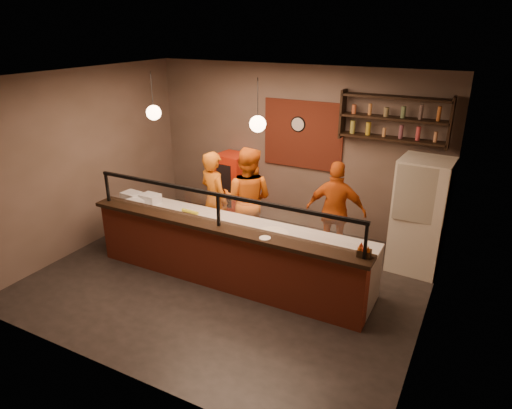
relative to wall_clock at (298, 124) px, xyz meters
The scene contains 29 objects.
floor 3.24m from the wall_clock, 92.33° to the right, with size 6.00×6.00×0.00m, color black.
ceiling 2.70m from the wall_clock, 92.33° to the right, with size 6.00×6.00×0.00m, color #39332C.
wall_back 0.51m from the wall_clock, 158.20° to the left, with size 6.00×6.00×0.00m, color #715C53.
wall_left 3.99m from the wall_clock, 141.57° to the right, with size 5.00×5.00×0.00m, color #715C53.
wall_right 3.84m from the wall_clock, 40.31° to the right, with size 5.00×5.00×0.00m, color #715C53.
wall_front 4.99m from the wall_clock, 91.16° to the right, with size 6.00×6.00×0.00m, color #715C53.
brick_patch 0.22m from the wall_clock, ahead, with size 1.60×0.04×1.30m, color maroon.
service_counter 3.19m from the wall_clock, 92.08° to the right, with size 4.60×0.25×1.00m, color maroon.
counter_ledge 2.96m from the wall_clock, 92.08° to the right, with size 4.70×0.37×0.06m, color black.
worktop_cabinet 2.81m from the wall_clock, 92.53° to the right, with size 4.60×0.75×0.85m, color gray.
worktop 2.57m from the wall_clock, 92.53° to the right, with size 4.60×0.75×0.05m, color silver.
sneeze_guard 2.86m from the wall_clock, 92.08° to the right, with size 4.50×0.05×0.52m.
wall_shelving 1.83m from the wall_clock, ahead, with size 1.84×0.28×0.85m.
wall_clock is the anchor object (origin of this frame).
pendant_left 2.81m from the wall_clock, 125.30° to the right, with size 0.24×0.24×0.77m.
pendant_right 2.32m from the wall_clock, 82.44° to the right, with size 0.24×0.24×0.77m.
cook_left 2.18m from the wall_clock, 121.53° to the right, with size 0.66×0.43×1.82m, color #CC6613.
cook_mid 1.83m from the wall_clock, 104.62° to the right, with size 0.94×0.73×1.92m, color orange.
cook_right 1.96m from the wall_clock, 40.78° to the right, with size 1.04×0.43×1.77m, color #C65012.
fridge 2.84m from the wall_clock, 15.83° to the right, with size 0.80×0.75×1.93m, color beige.
red_cooler 1.92m from the wall_clock, 166.51° to the right, with size 0.61×0.56×1.42m, color red.
pizza_dough 2.68m from the wall_clock, 75.71° to the right, with size 0.49×0.49×0.01m, color #F2E9CD.
prep_tub_a 3.39m from the wall_clock, 134.63° to the right, with size 0.34×0.27×0.17m, color silver.
prep_tub_b 3.11m from the wall_clock, 130.88° to the right, with size 0.32×0.26×0.16m, color silver.
prep_tub_c 3.38m from the wall_clock, 128.61° to the right, with size 0.29×0.23×0.14m, color silver.
rolling_pin 2.73m from the wall_clock, 113.86° to the right, with size 0.06×0.06×0.32m, color yellow.
condiment_caddy 3.56m from the wall_clock, 52.11° to the right, with size 0.17×0.13×0.09m, color black.
pepper_mill 3.53m from the wall_clock, 51.90° to the right, with size 0.04×0.04×0.20m, color black.
small_plate 3.09m from the wall_clock, 75.85° to the right, with size 0.17×0.17×0.01m, color silver.
Camera 1 is at (3.40, -5.58, 3.91)m, focal length 32.00 mm.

